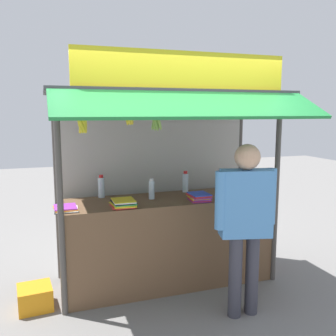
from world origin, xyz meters
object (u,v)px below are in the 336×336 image
(magazine_stack_right, at_px, (199,197))
(banana_bunch_rightmost, at_px, (83,125))
(plastic_crate, at_px, (35,297))
(banana_bunch_inner_right, at_px, (156,122))
(water_bottle_back_left, at_px, (101,187))
(magazine_stack_far_right, at_px, (66,208))
(water_bottle_front_left, at_px, (152,189))
(water_bottle_mid_left, at_px, (185,182))
(banana_bunch_inner_left, at_px, (129,118))
(vendor_person, at_px, (246,215))
(magazine_stack_center, at_px, (250,194))
(magazine_stack_rear_center, at_px, (123,203))

(magazine_stack_right, height_order, banana_bunch_rightmost, banana_bunch_rightmost)
(plastic_crate, bearing_deg, banana_bunch_rightmost, -31.98)
(banana_bunch_inner_right, height_order, plastic_crate, banana_bunch_inner_right)
(magazine_stack_right, bearing_deg, water_bottle_back_left, 154.15)
(banana_bunch_inner_right, bearing_deg, magazine_stack_far_right, 161.11)
(water_bottle_front_left, distance_m, magazine_stack_far_right, 0.97)
(banana_bunch_rightmost, distance_m, plastic_crate, 1.84)
(water_bottle_mid_left, distance_m, banana_bunch_inner_left, 1.37)
(magazine_stack_far_right, height_order, vendor_person, vendor_person)
(magazine_stack_center, xyz_separation_m, magazine_stack_right, (-0.60, 0.06, -0.00))
(magazine_stack_center, xyz_separation_m, banana_bunch_rightmost, (-1.87, -0.20, 0.81))
(vendor_person, bearing_deg, banana_bunch_inner_left, -10.86)
(magazine_stack_far_right, relative_size, vendor_person, 0.17)
(banana_bunch_inner_right, bearing_deg, water_bottle_mid_left, 50.72)
(magazine_stack_center, distance_m, banana_bunch_inner_left, 1.69)
(magazine_stack_center, bearing_deg, banana_bunch_inner_left, -172.34)
(vendor_person, bearing_deg, plastic_crate, -7.83)
(water_bottle_mid_left, height_order, magazine_stack_right, water_bottle_mid_left)
(water_bottle_mid_left, relative_size, plastic_crate, 0.79)
(water_bottle_front_left, distance_m, magazine_stack_rear_center, 0.45)
(magazine_stack_right, height_order, vendor_person, vendor_person)
(banana_bunch_inner_left, bearing_deg, magazine_stack_center, 7.66)
(banana_bunch_inner_left, bearing_deg, magazine_stack_right, 17.17)
(water_bottle_mid_left, bearing_deg, magazine_stack_right, -91.81)
(magazine_stack_rear_center, bearing_deg, vendor_person, -34.78)
(water_bottle_front_left, relative_size, magazine_stack_center, 0.84)
(magazine_stack_rear_center, height_order, banana_bunch_rightmost, banana_bunch_rightmost)
(magazine_stack_right, distance_m, plastic_crate, 1.99)
(magazine_stack_right, relative_size, banana_bunch_rightmost, 0.97)
(magazine_stack_right, xyz_separation_m, magazine_stack_rear_center, (-0.86, -0.01, -0.00))
(water_bottle_back_left, height_order, magazine_stack_right, water_bottle_back_left)
(water_bottle_front_left, height_order, magazine_stack_rear_center, water_bottle_front_left)
(water_bottle_mid_left, relative_size, magazine_stack_center, 0.93)
(water_bottle_back_left, height_order, magazine_stack_rear_center, water_bottle_back_left)
(water_bottle_front_left, xyz_separation_m, plastic_crate, (-1.29, -0.18, -0.99))
(water_bottle_back_left, distance_m, magazine_stack_center, 1.71)
(magazine_stack_center, bearing_deg, banana_bunch_rightmost, -174.04)
(banana_bunch_inner_right, bearing_deg, vendor_person, -32.08)
(banana_bunch_rightmost, bearing_deg, water_bottle_mid_left, 29.22)
(water_bottle_front_left, distance_m, banana_bunch_inner_right, 0.92)
(banana_bunch_inner_right, height_order, banana_bunch_rightmost, same)
(vendor_person, bearing_deg, water_bottle_back_left, -31.91)
(magazine_stack_far_right, xyz_separation_m, banana_bunch_inner_left, (0.60, -0.29, 0.90))
(banana_bunch_inner_left, bearing_deg, water_bottle_back_left, 103.04)
(water_bottle_back_left, relative_size, banana_bunch_inner_left, 1.22)
(magazine_stack_right, height_order, magazine_stack_rear_center, magazine_stack_right)
(banana_bunch_inner_right, bearing_deg, magazine_stack_right, 24.33)
(water_bottle_front_left, relative_size, banana_bunch_rightmost, 0.82)
(water_bottle_mid_left, xyz_separation_m, banana_bunch_inner_right, (-0.59, -0.72, 0.76))
(plastic_crate, bearing_deg, magazine_stack_right, -1.67)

